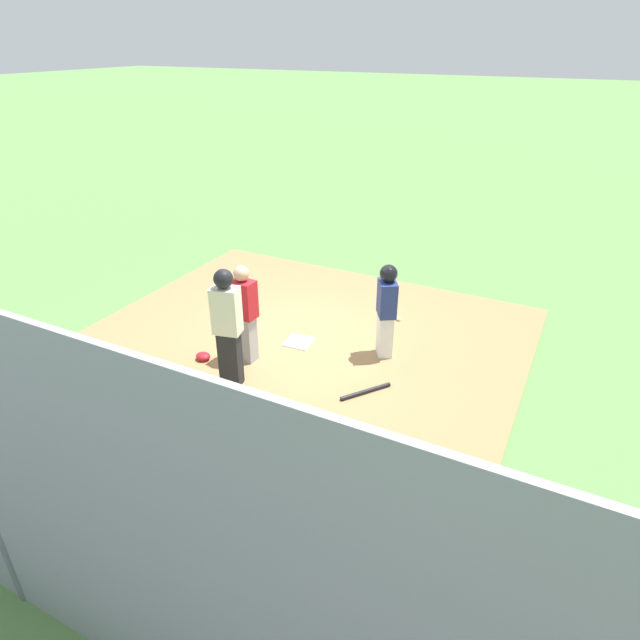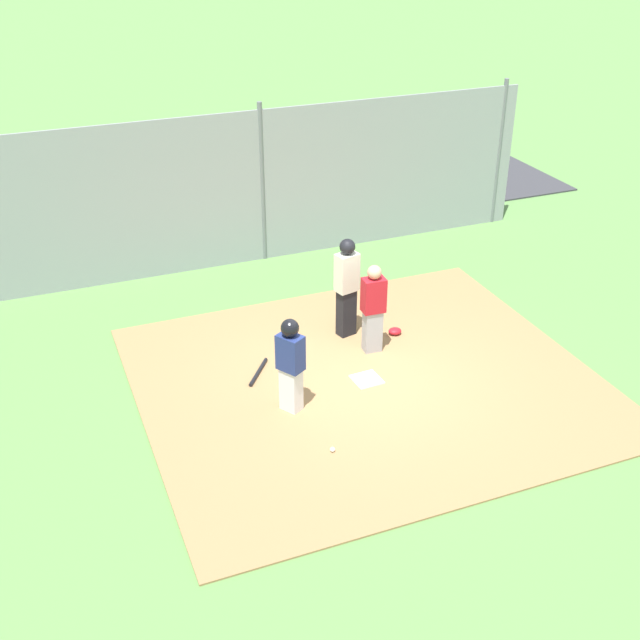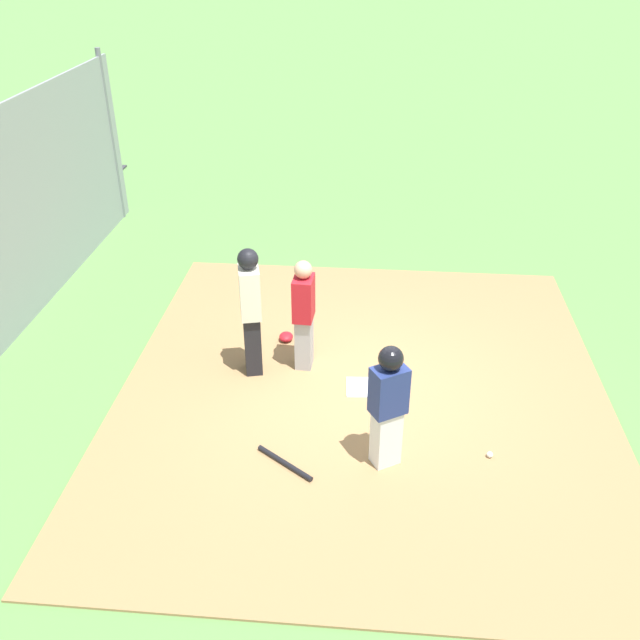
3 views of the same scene
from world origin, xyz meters
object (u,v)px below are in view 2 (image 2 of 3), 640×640
at_px(runner, 291,360).
at_px(umpire, 347,285).
at_px(parked_car_white, 87,190).
at_px(catcher, 373,307).
at_px(parked_car_blue, 205,177).
at_px(catcher_mask, 395,331).
at_px(home_plate, 367,379).
at_px(baseball, 333,450).
at_px(baseball_bat, 258,372).

bearing_deg(runner, umpire, 15.68).
bearing_deg(parked_car_white, runner, -77.15).
bearing_deg(catcher, umpire, -161.19).
bearing_deg(parked_car_blue, catcher, 92.70).
relative_size(umpire, catcher_mask, 7.62).
bearing_deg(parked_car_white, home_plate, -68.74).
height_order(runner, parked_car_blue, runner).
relative_size(home_plate, parked_car_white, 0.10).
distance_m(catcher, parked_car_blue, 8.38).
distance_m(umpire, baseball, 3.51).
relative_size(home_plate, runner, 0.28).
bearing_deg(baseball, home_plate, -129.22).
bearing_deg(home_plate, baseball, 50.78).
height_order(catcher, baseball_bat, catcher).
distance_m(catcher_mask, parked_car_white, 9.20).
bearing_deg(runner, baseball, -112.93).
bearing_deg(umpire, catcher_mask, 53.51).
distance_m(baseball_bat, parked_car_blue, 8.46).
bearing_deg(parked_car_white, baseball_bat, -76.90).
bearing_deg(baseball, baseball_bat, -81.74).
relative_size(catcher_mask, parked_car_blue, 0.06).
bearing_deg(umpire, baseball_bat, -83.81).
bearing_deg(home_plate, baseball_bat, -28.13).
xyz_separation_m(catcher_mask, parked_car_blue, (1.34, -8.01, 0.52)).
distance_m(catcher, umpire, 0.72).
relative_size(home_plate, catcher_mask, 1.83).
relative_size(catcher, catcher_mask, 6.66).
bearing_deg(catcher, baseball, -33.08).
relative_size(home_plate, umpire, 0.24).
bearing_deg(runner, parked_car_blue, 51.83).
relative_size(runner, parked_car_white, 0.36).
xyz_separation_m(home_plate, umpire, (-0.29, -1.51, 0.96)).
height_order(baseball_bat, baseball, baseball).
xyz_separation_m(catcher, umpire, (0.19, -0.68, 0.14)).
xyz_separation_m(runner, baseball_bat, (0.17, -1.14, -0.84)).
height_order(baseball, parked_car_blue, parked_car_blue).
height_order(catcher, catcher_mask, catcher).
distance_m(umpire, catcher_mask, 1.26).
bearing_deg(catcher, catcher_mask, 121.87).
relative_size(catcher, parked_car_blue, 0.37).
relative_size(baseball_bat, parked_car_white, 0.19).
height_order(catcher, parked_car_blue, catcher).
xyz_separation_m(runner, parked_car_white, (1.72, -9.62, -0.29)).
height_order(catcher, umpire, umpire).
xyz_separation_m(baseball_bat, baseball, (-0.34, 2.35, 0.01)).
height_order(umpire, parked_car_blue, umpire).
height_order(catcher, parked_car_white, catcher).
bearing_deg(parked_car_blue, baseball, 82.46).
bearing_deg(baseball_bat, umpire, 146.03).
bearing_deg(home_plate, umpire, -100.77).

